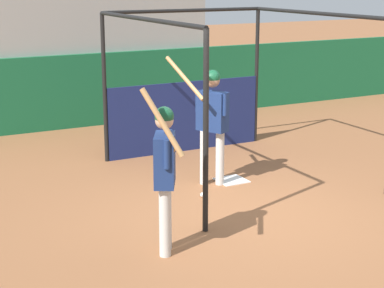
% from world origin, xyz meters
% --- Properties ---
extents(ground_plane, '(60.00, 60.00, 0.00)m').
position_xyz_m(ground_plane, '(0.00, 0.00, 0.00)').
color(ground_plane, '#935B38').
extents(outfield_wall, '(24.00, 0.12, 1.53)m').
position_xyz_m(outfield_wall, '(0.00, 5.96, 0.76)').
color(outfield_wall, '#196038').
rests_on(outfield_wall, ground).
extents(bleacher_section, '(5.40, 3.20, 3.21)m').
position_xyz_m(bleacher_section, '(-0.00, 7.62, 1.60)').
color(bleacher_section, '#9E9E99').
rests_on(bleacher_section, ground).
extents(batting_cage, '(3.10, 3.59, 2.54)m').
position_xyz_m(batting_cage, '(0.78, 2.57, 1.16)').
color(batting_cage, black).
rests_on(batting_cage, ground).
extents(home_plate, '(0.44, 0.44, 0.02)m').
position_xyz_m(home_plate, '(0.60, 1.31, 0.01)').
color(home_plate, white).
rests_on(home_plate, ground).
extents(player_batter, '(0.75, 0.78, 1.94)m').
position_xyz_m(player_batter, '(0.23, 1.32, 1.07)').
color(player_batter, silver).
rests_on(player_batter, ground).
extents(player_waiting, '(0.55, 0.78, 1.97)m').
position_xyz_m(player_waiting, '(-1.45, -0.63, 1.03)').
color(player_waiting, silver).
rests_on(player_waiting, ground).
extents(baseball, '(0.07, 0.07, 0.07)m').
position_xyz_m(baseball, '(-0.17, 0.84, 0.04)').
color(baseball, white).
rests_on(baseball, ground).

